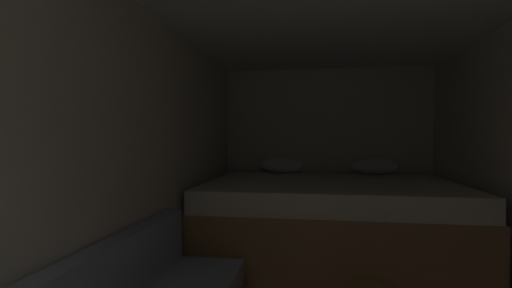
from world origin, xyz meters
name	(u,v)px	position (x,y,z in m)	size (l,w,h in m)	color
wall_back	(326,150)	(0.00, 4.76, 1.05)	(2.70, 0.05, 2.11)	beige
wall_left	(134,164)	(-1.33, 2.16, 1.05)	(0.05, 5.14, 2.11)	beige
bed	(329,218)	(0.00, 3.75, 0.39)	(2.48, 1.88, 0.98)	#9E7247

